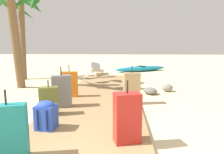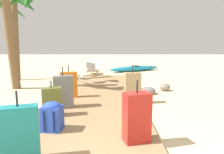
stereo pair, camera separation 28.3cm
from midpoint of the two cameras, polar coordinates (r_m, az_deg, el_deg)
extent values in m
plane|color=beige|center=(4.71, -2.68, -8.82)|extent=(60.00, 60.00, 0.00)
cube|color=#9E7A51|center=(5.44, -1.85, -5.93)|extent=(2.05, 7.79, 0.08)
cube|color=slate|center=(4.54, -12.59, -4.00)|extent=(0.47, 0.35, 0.71)
cylinder|color=black|center=(4.46, -12.78, 1.70)|extent=(0.02, 0.02, 0.20)
cube|color=red|center=(2.85, 7.27, -11.61)|extent=(0.41, 0.33, 0.71)
cylinder|color=black|center=(2.73, 7.45, -2.82)|extent=(0.02, 0.02, 0.18)
cube|color=#2847B7|center=(3.43, -16.21, -11.08)|extent=(0.34, 0.29, 0.40)
ellipsoid|color=#2847B7|center=(3.37, -16.36, -7.87)|extent=(0.32, 0.28, 0.15)
cylinder|color=navy|center=(3.36, -18.39, -11.64)|extent=(0.04, 0.04, 0.32)
cylinder|color=navy|center=(3.29, -15.95, -11.94)|extent=(0.04, 0.04, 0.32)
cube|color=olive|center=(4.08, -15.87, -6.67)|extent=(0.41, 0.31, 0.56)
cylinder|color=black|center=(4.00, -16.08, -1.82)|extent=(0.02, 0.02, 0.14)
cube|color=orange|center=(5.39, -10.72, -2.07)|extent=(0.46, 0.25, 0.68)
cylinder|color=black|center=(5.33, -10.86, 2.50)|extent=(0.02, 0.02, 0.18)
cube|color=#197A7F|center=(2.68, -25.04, -14.21)|extent=(0.46, 0.29, 0.68)
cylinder|color=black|center=(2.55, -25.67, -5.30)|extent=(0.02, 0.02, 0.18)
cube|color=tan|center=(4.93, 7.39, -2.86)|extent=(0.41, 0.28, 0.71)
cylinder|color=black|center=(4.86, 7.49, 2.21)|extent=(0.02, 0.02, 0.17)
cylinder|color=brown|center=(9.38, -23.66, 9.68)|extent=(0.25, 0.44, 3.37)
cone|color=#236023|center=(9.40, -20.94, 19.11)|extent=(0.54, 1.15, 0.88)
cone|color=#236023|center=(9.86, -20.87, 18.68)|extent=(1.25, 1.01, 0.95)
cone|color=#236023|center=(10.31, -24.77, 17.80)|extent=(1.44, 1.13, 1.24)
cone|color=#236023|center=(9.94, -27.38, 18.02)|extent=(0.58, 1.31, 1.06)
cone|color=#236023|center=(9.32, -28.04, 19.16)|extent=(1.24, 1.11, 0.78)
cone|color=#236023|center=(8.88, -23.20, 19.56)|extent=(1.26, 1.14, 1.08)
cylinder|color=brown|center=(7.27, -25.38, 12.02)|extent=(0.27, 0.66, 3.88)
cube|color=white|center=(10.08, -3.34, 2.21)|extent=(0.76, 1.46, 0.08)
cube|color=white|center=(9.46, -3.35, 3.47)|extent=(0.66, 0.60, 0.45)
cylinder|color=silver|center=(10.66, -4.63, 1.74)|extent=(0.04, 0.04, 0.22)
cylinder|color=silver|center=(10.66, -2.05, 1.77)|extent=(0.04, 0.04, 0.22)
cylinder|color=silver|center=(9.55, -4.77, 0.91)|extent=(0.04, 0.04, 0.22)
cylinder|color=silver|center=(9.55, -1.89, 0.93)|extent=(0.04, 0.04, 0.22)
ellipsoid|color=teal|center=(11.50, 9.12, 2.39)|extent=(3.23, 2.22, 0.31)
torus|color=black|center=(11.48, 9.14, 3.07)|extent=(0.67, 0.67, 0.05)
ellipsoid|color=slate|center=(6.10, 12.33, -3.92)|extent=(0.54, 0.57, 0.20)
ellipsoid|color=gray|center=(6.59, 16.90, -2.98)|extent=(0.44, 0.43, 0.24)
ellipsoid|color=#5B5651|center=(6.81, -15.41, -2.94)|extent=(0.33, 0.33, 0.15)
camera|label=1|loc=(0.14, 91.42, -0.22)|focal=31.64mm
camera|label=2|loc=(0.14, -88.58, 0.22)|focal=31.64mm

